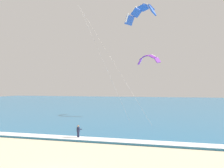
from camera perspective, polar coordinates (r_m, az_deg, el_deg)
sea at (r=85.07m, az=8.97°, el=-4.96°), size 200.00×120.00×0.20m
surf_foam at (r=27.35m, az=-2.90°, el=-13.59°), size 200.00×1.84×0.04m
surfboard at (r=28.70m, az=-8.40°, el=-13.36°), size 0.97×1.46×0.09m
kitesurfer at (r=28.52m, az=-8.36°, el=-11.57°), size 0.66×0.65×1.69m
kite_primary at (r=34.41m, az=7.24°, el=17.38°), size 9.25×8.60×16.86m
kite_distant at (r=51.97m, az=8.91°, el=6.33°), size 5.39×3.80×2.16m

